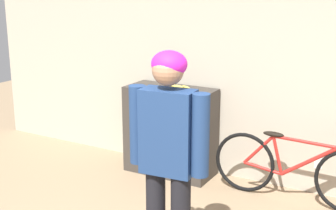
% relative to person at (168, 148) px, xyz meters
% --- Properties ---
extents(wall_back, '(8.00, 0.07, 2.60)m').
position_rel_person_xyz_m(wall_back, '(0.14, 2.05, 0.26)').
color(wall_back, '#B7AD99').
rests_on(wall_back, ground_plane).
extents(side_shelf, '(1.04, 0.47, 1.04)m').
position_rel_person_xyz_m(side_shelf, '(-0.97, 1.76, -0.52)').
color(side_shelf, '#38332D').
rests_on(side_shelf, ground_plane).
extents(person, '(0.65, 0.25, 1.75)m').
position_rel_person_xyz_m(person, '(0.00, 0.00, 0.00)').
color(person, black).
rests_on(person, ground_plane).
extents(bicycle, '(1.73, 0.46, 0.74)m').
position_rel_person_xyz_m(bicycle, '(0.52, 1.70, -0.68)').
color(bicycle, black).
rests_on(bicycle, ground_plane).
extents(banana, '(0.36, 0.09, 0.03)m').
position_rel_person_xyz_m(banana, '(-0.91, 1.81, 0.02)').
color(banana, '#EAD64C').
rests_on(banana, side_shelf).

